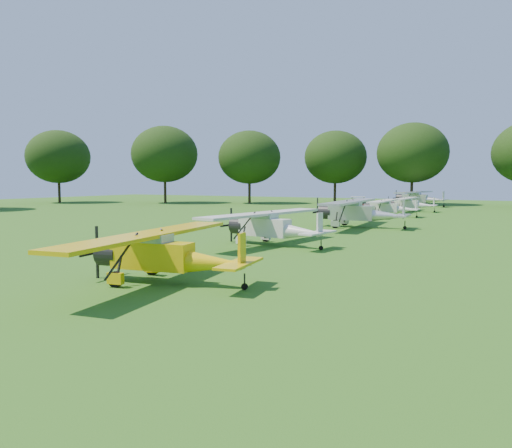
# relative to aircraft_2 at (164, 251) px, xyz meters

# --- Properties ---
(ground) EXTENTS (160.00, 160.00, 0.00)m
(ground) POSITION_rel_aircraft_2_xyz_m (-1.53, 9.80, -1.22)
(ground) COLOR #245A16
(ground) RESTS_ON ground
(tree_belt) EXTENTS (137.36, 130.27, 14.52)m
(tree_belt) POSITION_rel_aircraft_2_xyz_m (2.04, 9.96, 6.81)
(tree_belt) COLOR black
(tree_belt) RESTS_ON ground
(aircraft_2) EXTENTS (6.68, 10.60, 2.08)m
(aircraft_2) POSITION_rel_aircraft_2_xyz_m (0.00, 0.00, 0.00)
(aircraft_2) COLOR #D9B509
(aircraft_2) RESTS_ON ground
(aircraft_3) EXTENTS (6.85, 10.86, 2.13)m
(aircraft_3) POSITION_rel_aircraft_2_xyz_m (-1.27, 11.73, 0.03)
(aircraft_3) COLOR silver
(aircraft_3) RESTS_ON ground
(aircraft_4) EXTENTS (7.63, 12.15, 2.39)m
(aircraft_4) POSITION_rel_aircraft_2_xyz_m (-0.03, 25.21, 0.18)
(aircraft_4) COLOR silver
(aircraft_4) RESTS_ON ground
(aircraft_5) EXTENTS (5.98, 9.51, 1.88)m
(aircraft_5) POSITION_rel_aircraft_2_xyz_m (-0.70, 38.56, -0.12)
(aircraft_5) COLOR silver
(aircraft_5) RESTS_ON ground
(aircraft_6) EXTENTS (5.86, 9.31, 1.84)m
(aircraft_6) POSITION_rel_aircraft_2_xyz_m (-0.34, 48.38, -0.14)
(aircraft_6) COLOR silver
(aircraft_6) RESTS_ON ground
(aircraft_7) EXTENTS (7.58, 12.01, 2.36)m
(aircraft_7) POSITION_rel_aircraft_2_xyz_m (-1.68, 61.51, 0.16)
(aircraft_7) COLOR silver
(aircraft_7) RESTS_ON ground
(golf_cart) EXTENTS (2.15, 1.55, 1.67)m
(golf_cart) POSITION_rel_aircraft_2_xyz_m (-7.55, 50.38, -0.66)
(golf_cart) COLOR #B70D10
(golf_cart) RESTS_ON ground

